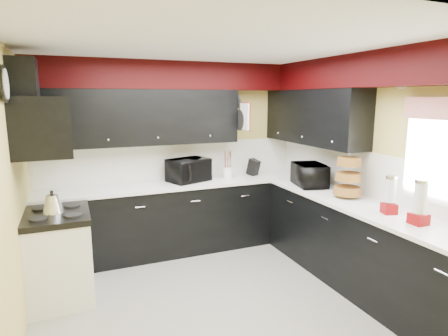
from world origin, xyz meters
name	(u,v)px	position (x,y,z in m)	size (l,w,h in m)	color
ground	(224,304)	(0.00, 0.00, 0.00)	(3.60, 3.60, 0.00)	gray
wall_back	(174,156)	(0.00, 1.80, 1.25)	(3.60, 0.06, 2.50)	#E0C666
wall_right	(371,169)	(1.80, 0.00, 1.25)	(0.06, 3.60, 2.50)	#E0C666
wall_left	(7,203)	(-1.80, 0.00, 1.25)	(0.06, 3.60, 2.50)	#E0C666
ceiling	(224,45)	(0.00, 0.00, 2.50)	(3.60, 3.60, 0.06)	white
cab_back	(182,218)	(0.00, 1.50, 0.45)	(3.60, 0.60, 0.90)	black
cab_right	(365,250)	(1.50, -0.30, 0.45)	(0.60, 3.00, 0.90)	black
counter_back	(181,184)	(0.00, 1.50, 0.92)	(3.62, 0.64, 0.04)	white
counter_right	(368,207)	(1.50, -0.30, 0.92)	(0.64, 3.02, 0.04)	white
splash_back	(175,161)	(0.00, 1.79, 1.19)	(3.60, 0.02, 0.50)	white
splash_right	(370,175)	(1.79, 0.00, 1.19)	(0.02, 3.60, 0.50)	white
upper_back	(138,117)	(-0.50, 1.62, 1.80)	(2.60, 0.35, 0.70)	black
upper_right	(313,117)	(1.62, 0.90, 1.80)	(0.35, 1.80, 0.70)	black
soffit_back	(176,76)	(0.00, 1.62, 2.33)	(3.60, 0.36, 0.35)	black
soffit_right	(378,70)	(1.62, -0.18, 2.33)	(0.36, 3.24, 0.35)	black
stove	(60,259)	(-1.50, 0.75, 0.43)	(0.60, 0.75, 0.86)	white
cooktop	(56,215)	(-1.50, 0.75, 0.89)	(0.62, 0.77, 0.06)	black
hood	(43,126)	(-1.55, 0.75, 1.78)	(0.50, 0.78, 0.55)	black
hood_duct	(23,80)	(-1.68, 0.75, 2.20)	(0.24, 0.40, 0.40)	black
window	(447,154)	(1.79, -0.90, 1.55)	(0.03, 0.86, 0.96)	white
valance	(447,109)	(1.73, -0.90, 1.95)	(0.04, 0.88, 0.20)	red
pan_top	(236,101)	(0.82, 1.55, 2.00)	(0.03, 0.22, 0.40)	black
pan_mid	(240,120)	(0.82, 1.42, 1.75)	(0.03, 0.28, 0.46)	black
pan_low	(232,121)	(0.82, 1.68, 1.72)	(0.03, 0.24, 0.42)	black
cut_board	(244,117)	(0.83, 1.30, 1.80)	(0.03, 0.26, 0.35)	white
baskets	(348,176)	(1.52, 0.05, 1.18)	(0.27, 0.27, 0.50)	brown
clock	(4,84)	(-1.77, 0.25, 2.15)	(0.03, 0.30, 0.30)	black
deco_plate	(402,77)	(1.77, -0.35, 2.25)	(0.03, 0.24, 0.24)	white
toaster_oven	(189,170)	(0.13, 1.54, 1.09)	(0.52, 0.43, 0.30)	black
microwave	(310,175)	(1.47, 0.69, 1.08)	(0.51, 0.35, 0.28)	black
utensil_crock	(228,173)	(0.68, 1.50, 1.02)	(0.14, 0.14, 0.15)	white
knife_block	(253,167)	(1.10, 1.55, 1.06)	(0.11, 0.15, 0.23)	black
kettle	(53,204)	(-1.52, 0.76, 1.01)	(0.20, 0.20, 0.18)	silver
dispenser_a	(390,197)	(1.48, -0.59, 1.11)	(0.12, 0.12, 0.33)	#620003
dispenser_b	(420,204)	(1.48, -0.92, 1.13)	(0.14, 0.14, 0.37)	maroon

